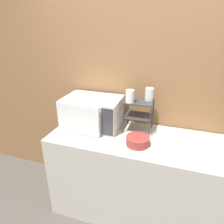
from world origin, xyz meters
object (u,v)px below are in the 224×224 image
object	(u,v)px
microwave	(92,112)
bowl	(138,141)
dish_rack	(139,110)
glass_front_left	(130,96)
glass_back_right	(149,94)

from	to	relation	value
microwave	bowl	distance (m)	0.58
microwave	dish_rack	distance (m)	0.48
glass_front_left	microwave	bearing A→B (deg)	179.11
microwave	glass_back_right	world-z (taller)	glass_back_right
dish_rack	glass_front_left	distance (m)	0.18
microwave	bowl	bearing A→B (deg)	-21.87
dish_rack	bowl	xyz separation A→B (m)	(0.06, -0.27, -0.19)
glass_back_right	bowl	xyz separation A→B (m)	(-0.03, -0.32, -0.34)
bowl	dish_rack	bearing A→B (deg)	101.94
glass_front_left	bowl	world-z (taller)	glass_front_left
glass_front_left	glass_back_right	xyz separation A→B (m)	(0.16, 0.12, 0.00)
glass_front_left	bowl	size ratio (longest dim) A/B	0.57
glass_back_right	bowl	bearing A→B (deg)	-94.80
microwave	glass_back_right	distance (m)	0.61
glass_back_right	bowl	world-z (taller)	glass_back_right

